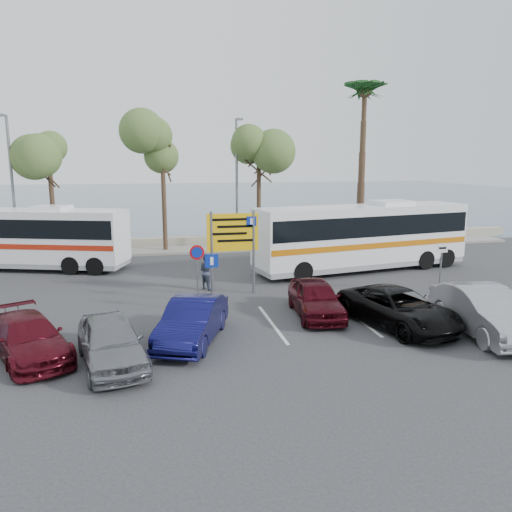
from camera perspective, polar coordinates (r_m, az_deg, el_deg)
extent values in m
plane|color=#303032|center=(18.45, -4.06, -7.12)|extent=(120.00, 120.00, 0.00)
cube|color=gray|center=(31.96, -7.59, 0.72)|extent=(44.00, 2.40, 0.15)
cube|color=#A79C86|center=(33.89, -7.87, 1.69)|extent=(48.00, 0.80, 0.60)
plane|color=#445B6E|center=(77.62, -10.34, 6.60)|extent=(140.00, 140.00, 0.00)
cylinder|color=#382619|center=(32.01, -22.18, 4.71)|extent=(0.28, 0.28, 5.04)
cylinder|color=#382619|center=(31.51, -10.45, 5.77)|extent=(0.28, 0.28, 5.60)
cylinder|color=#382619|center=(32.26, 0.32, 5.69)|extent=(0.28, 0.28, 5.18)
cylinder|color=#382619|center=(34.31, 11.99, 9.81)|extent=(0.48, 0.48, 10.00)
cylinder|color=slate|center=(31.93, -26.05, 7.07)|extent=(0.16, 0.16, 8.00)
cylinder|color=slate|center=(31.54, -26.87, 14.17)|extent=(0.12, 0.90, 0.12)
cube|color=slate|center=(31.06, -27.10, 14.13)|extent=(0.45, 0.25, 0.12)
cylinder|color=slate|center=(31.47, -2.21, 8.12)|extent=(0.16, 0.16, 8.00)
cylinder|color=slate|center=(31.08, -2.12, 15.38)|extent=(0.12, 0.90, 0.12)
cube|color=slate|center=(30.59, -1.95, 15.35)|extent=(0.45, 0.25, 0.12)
cylinder|color=slate|center=(21.09, -5.08, 0.22)|extent=(0.12, 0.12, 3.60)
cylinder|color=slate|center=(21.38, -0.28, 0.41)|extent=(0.12, 0.12, 3.60)
cube|color=yellow|center=(21.07, -2.68, 2.73)|extent=(2.20, 0.06, 1.60)
cube|color=#0C2699|center=(21.11, -0.53, 3.99)|extent=(0.42, 0.01, 0.42)
cylinder|color=slate|center=(20.38, -6.72, -2.20)|extent=(0.07, 0.07, 2.20)
cylinder|color=#B20C0C|center=(20.16, -6.77, 0.41)|extent=(0.60, 0.03, 0.60)
cylinder|color=slate|center=(18.88, -5.05, -3.23)|extent=(0.07, 0.07, 2.20)
cube|color=#0C2699|center=(18.66, -5.08, -0.57)|extent=(0.50, 0.03, 0.50)
cylinder|color=slate|center=(22.94, 20.35, -1.34)|extent=(0.07, 0.07, 2.20)
cube|color=white|center=(22.75, 20.53, 0.87)|extent=(0.50, 0.03, 0.40)
cube|color=white|center=(28.89, -25.06, 2.20)|extent=(10.98, 5.57, 2.66)
cube|color=black|center=(28.83, -25.13, 3.13)|extent=(10.79, 5.54, 0.95)
cube|color=#AB210D|center=(28.95, -24.99, 1.36)|extent=(10.89, 5.57, 0.27)
cube|color=gray|center=(29.10, -24.84, -0.38)|extent=(10.87, 5.52, 0.50)
cube|color=white|center=(28.74, -25.29, 5.03)|extent=(2.16, 1.93, 0.22)
cube|color=white|center=(26.45, 12.08, 2.55)|extent=(11.81, 4.46, 2.84)
cube|color=black|center=(26.39, 12.12, 3.64)|extent=(11.59, 4.46, 1.01)
cube|color=#BB610B|center=(26.52, 12.04, 1.57)|extent=(11.70, 4.47, 0.29)
cube|color=gray|center=(26.69, 11.96, -0.47)|extent=(11.69, 4.42, 0.53)
cube|color=white|center=(26.28, 12.21, 5.86)|extent=(2.17, 1.86, 0.23)
imported|color=slate|center=(14.81, -16.23, -9.34)|extent=(2.46, 4.33, 1.39)
imported|color=#0F0F49|center=(16.08, -7.28, -7.35)|extent=(2.85, 4.43, 1.38)
imported|color=#510D17|center=(16.15, -24.57, -8.50)|extent=(3.39, 4.54, 1.22)
imported|color=#3F0911|center=(18.65, 6.84, -4.79)|extent=(1.97, 4.12, 1.36)
imported|color=black|center=(18.03, 15.95, -5.75)|extent=(3.36, 5.17, 1.32)
imported|color=#97969C|center=(18.21, 24.64, -5.77)|extent=(2.16, 4.94, 1.58)
imported|color=#384055|center=(22.35, -5.63, -1.78)|extent=(0.95, 0.99, 1.61)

